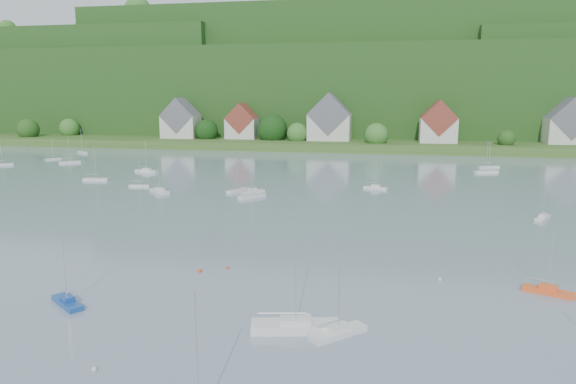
{
  "coord_description": "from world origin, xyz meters",
  "views": [
    {
      "loc": [
        27.56,
        -10.19,
        20.55
      ],
      "look_at": [
        10.9,
        75.0,
        4.0
      ],
      "focal_mm": 32.22,
      "sensor_mm": 36.0,
      "label": 1
    }
  ],
  "objects_px": {
    "near_sailboat_1": "(67,301)",
    "near_sailboat_5": "(548,290)",
    "near_sailboat_3": "(338,331)",
    "near_sailboat_4": "(295,325)"
  },
  "relations": [
    {
      "from": "near_sailboat_1",
      "to": "near_sailboat_5",
      "type": "distance_m",
      "value": 49.09
    },
    {
      "from": "near_sailboat_3",
      "to": "near_sailboat_5",
      "type": "distance_m",
      "value": 24.73
    },
    {
      "from": "near_sailboat_3",
      "to": "near_sailboat_5",
      "type": "height_order",
      "value": "near_sailboat_3"
    },
    {
      "from": "near_sailboat_1",
      "to": "near_sailboat_3",
      "type": "relative_size",
      "value": 0.93
    },
    {
      "from": "near_sailboat_1",
      "to": "near_sailboat_4",
      "type": "bearing_deg",
      "value": 32.8
    },
    {
      "from": "near_sailboat_5",
      "to": "near_sailboat_3",
      "type": "bearing_deg",
      "value": -123.06
    },
    {
      "from": "near_sailboat_4",
      "to": "near_sailboat_5",
      "type": "height_order",
      "value": "near_sailboat_4"
    },
    {
      "from": "near_sailboat_3",
      "to": "near_sailboat_4",
      "type": "distance_m",
      "value": 3.79
    },
    {
      "from": "near_sailboat_3",
      "to": "near_sailboat_5",
      "type": "xyz_separation_m",
      "value": [
        20.58,
        13.71,
        -0.01
      ]
    },
    {
      "from": "near_sailboat_1",
      "to": "near_sailboat_5",
      "type": "height_order",
      "value": "near_sailboat_1"
    }
  ]
}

